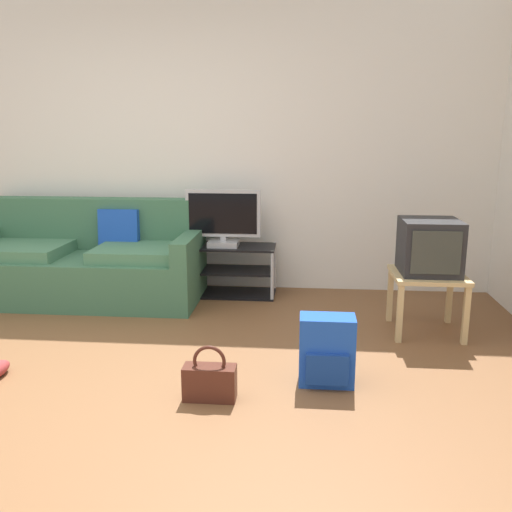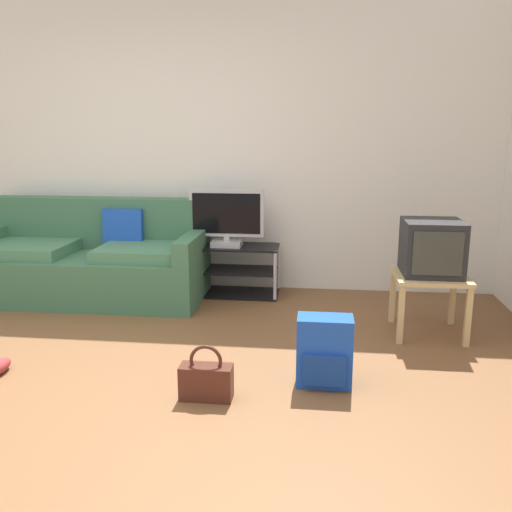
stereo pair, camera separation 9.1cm
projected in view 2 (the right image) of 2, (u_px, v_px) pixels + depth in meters
The scene contains 9 objects.
ground_plane at pixel (63, 402), 3.03m from camera, with size 9.00×9.80×0.02m, color brown.
wall_back at pixel (171, 144), 5.10m from camera, with size 9.00×0.10×2.70m, color silver.
couch at pixel (92, 262), 4.88m from camera, with size 2.03×0.86×0.87m.
tv_stand at pixel (228, 270), 4.98m from camera, with size 0.93×0.39×0.45m.
flat_tv at pixel (227, 219), 4.85m from camera, with size 0.67×0.22×0.51m.
side_table at pixel (430, 284), 3.96m from camera, with size 0.51×0.51×0.45m.
crt_tv at pixel (432, 247), 3.91m from camera, with size 0.41×0.43×0.39m.
backpack at pixel (324, 352), 3.19m from camera, with size 0.32×0.26×0.41m.
handbag at pixel (206, 380), 3.03m from camera, with size 0.29×0.12×0.32m.
Camera 2 is at (1.39, -2.63, 1.46)m, focal length 38.25 mm.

